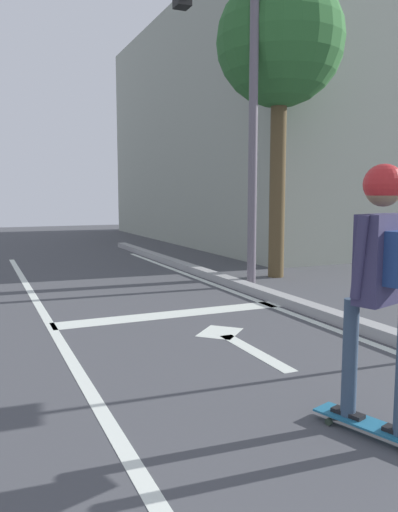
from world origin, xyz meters
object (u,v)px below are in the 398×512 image
(skateboard, at_px, (373,426))
(roadside_tree, at_px, (280,45))
(skater, at_px, (382,260))
(traffic_signal_mast, at_px, (169,38))

(skateboard, distance_m, roadside_tree, 8.29)
(skater, xyz_separation_m, traffic_signal_mast, (0.54, 5.48, 2.97))
(skateboard, height_order, traffic_signal_mast, traffic_signal_mast)
(skater, relative_size, roadside_tree, 0.31)
(skater, bearing_deg, traffic_signal_mast, 84.40)
(skateboard, height_order, roadside_tree, roadside_tree)
(skateboard, xyz_separation_m, traffic_signal_mast, (0.54, 5.46, 4.15))
(roadside_tree, bearing_deg, skateboard, -116.85)
(roadside_tree, bearing_deg, traffic_signal_mast, -164.18)
(skater, distance_m, roadside_tree, 7.72)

